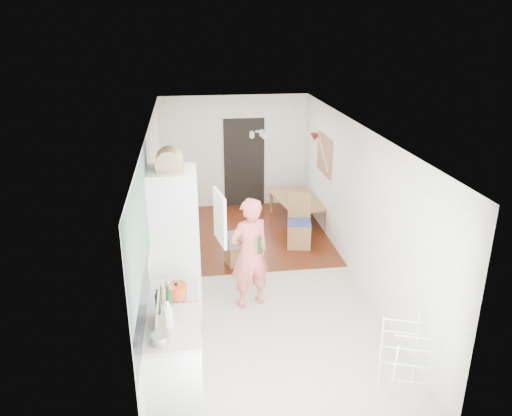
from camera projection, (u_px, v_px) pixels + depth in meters
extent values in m
cube|color=#BDAFA3|center=(258.00, 279.00, 8.21)|extent=(3.20, 7.00, 0.01)
cube|color=#631C0D|center=(244.00, 234.00, 9.92)|extent=(3.20, 3.30, 0.01)
cube|color=slate|center=(141.00, 228.00, 5.50)|extent=(0.02, 3.00, 1.30)
cube|color=black|center=(143.00, 309.00, 5.23)|extent=(0.02, 1.90, 0.50)
cube|color=black|center=(244.00, 163.00, 11.10)|extent=(0.90, 0.04, 2.00)
cube|color=white|center=(174.00, 363.00, 5.53)|extent=(0.60, 0.90, 0.86)
cube|color=beige|center=(172.00, 328.00, 5.36)|extent=(0.62, 0.92, 0.06)
cube|color=white|center=(175.00, 324.00, 6.22)|extent=(0.60, 0.60, 0.88)
cube|color=#B5B5B8|center=(173.00, 292.00, 6.05)|extent=(0.60, 0.60, 0.04)
cube|color=white|center=(175.00, 244.00, 6.94)|extent=(0.66, 0.66, 2.15)
cube|color=white|center=(220.00, 218.00, 6.57)|extent=(0.14, 0.56, 0.70)
cube|color=white|center=(196.00, 211.00, 6.81)|extent=(0.02, 0.52, 0.66)
cube|color=tan|center=(324.00, 155.00, 9.63)|extent=(0.03, 0.90, 0.70)
cube|color=olive|center=(324.00, 155.00, 9.62)|extent=(0.00, 0.94, 0.74)
cone|color=maroon|center=(315.00, 137.00, 10.15)|extent=(0.18, 0.18, 0.16)
imported|color=#D76457|center=(249.00, 244.00, 7.13)|extent=(0.84, 0.69, 1.99)
imported|color=olive|center=(299.00, 212.00, 10.41)|extent=(0.90, 1.38, 0.45)
cube|color=slate|center=(237.00, 239.00, 8.48)|extent=(0.47, 0.47, 0.18)
cylinder|color=#C64115|center=(176.00, 291.00, 5.89)|extent=(0.27, 0.27, 0.15)
cylinder|color=#B5B5B8|center=(161.00, 339.00, 5.05)|extent=(0.25, 0.25, 0.10)
cylinder|color=#173C1C|center=(259.00, 245.00, 6.95)|extent=(0.05, 0.05, 0.25)
cylinder|color=#173C1C|center=(169.00, 303.00, 5.50)|extent=(0.08, 0.08, 0.29)
cylinder|color=#173C1C|center=(158.00, 304.00, 5.53)|extent=(0.07, 0.07, 0.25)
cylinder|color=silver|center=(168.00, 317.00, 5.30)|extent=(0.10, 0.10, 0.24)
cylinder|color=tan|center=(168.00, 292.00, 5.80)|extent=(0.07, 0.07, 0.21)
cylinder|color=tan|center=(163.00, 296.00, 5.73)|extent=(0.06, 0.06, 0.20)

